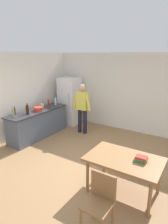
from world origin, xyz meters
name	(u,v)px	position (x,y,z in m)	size (l,w,h in m)	color
ground_plane	(74,164)	(0.00, 0.00, 0.00)	(14.00, 14.00, 0.00)	#936D47
wall_back	(122,92)	(0.00, 3.00, 1.35)	(6.40, 0.12, 2.70)	silver
wall_left	(8,98)	(-2.60, 0.20, 1.35)	(0.12, 5.60, 2.70)	silver
kitchen_counter	(38,123)	(-2.00, 0.80, 0.45)	(0.64, 2.20, 0.90)	#4C5666
refrigerator	(70,101)	(-1.90, 2.40, 0.90)	(0.70, 0.67, 1.80)	white
person	(82,106)	(-0.95, 1.85, 0.98)	(0.70, 0.22, 1.70)	#1E1E2D
dining_table	(124,162)	(1.40, -0.30, 0.67)	(1.40, 0.90, 0.75)	olive
chair	(100,198)	(1.40, -1.27, 0.53)	(0.42, 0.42, 0.91)	olive
cooking_pot	(38,109)	(-1.95, 0.79, 0.96)	(0.40, 0.28, 0.12)	red
utensil_jar	(42,106)	(-2.08, 1.11, 0.98)	(0.11, 0.11, 0.32)	tan
bottle_wine_dark	(28,110)	(-1.92, 0.33, 1.05)	(0.08, 0.08, 0.34)	black
bottle_sauce_red	(48,102)	(-2.18, 1.52, 1.00)	(0.06, 0.06, 0.24)	#B22319
bottle_vinegar_tall	(13,112)	(-2.07, -0.06, 1.04)	(0.06, 0.06, 0.32)	gray
bottle_beer_brown	(15,111)	(-2.25, 0.13, 1.01)	(0.06, 0.06, 0.26)	#5B3314
bottle_oil_amber	(27,110)	(-2.03, 0.39, 1.02)	(0.06, 0.06, 0.28)	#996619
bottle_water_clear	(56,101)	(-1.97, 1.67, 1.03)	(0.07, 0.07, 0.30)	silver
book_stack	(141,159)	(1.69, -0.24, 0.80)	(0.23, 0.18, 0.10)	#387A47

